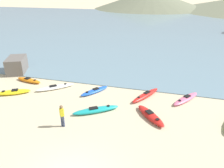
# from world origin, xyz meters

# --- Properties ---
(bay_water) EXTENTS (160.00, 70.00, 0.06)m
(bay_water) POSITION_xyz_m (0.00, 45.96, 0.03)
(bay_water) COLOR slate
(bay_water) RESTS_ON ground_plane
(kayak_on_sand_0) EXTENTS (2.11, 3.29, 0.40)m
(kayak_on_sand_0) POSITION_xyz_m (2.25, 9.79, 0.18)
(kayak_on_sand_0) COLOR red
(kayak_on_sand_0) RESTS_ON ground_plane
(kayak_on_sand_1) EXTENTS (3.17, 2.41, 0.40)m
(kayak_on_sand_1) POSITION_xyz_m (-0.90, 6.49, 0.18)
(kayak_on_sand_1) COLOR teal
(kayak_on_sand_1) RESTS_ON ground_plane
(kayak_on_sand_2) EXTENTS (2.87, 1.17, 0.37)m
(kayak_on_sand_2) POSITION_xyz_m (-8.86, 10.02, 0.16)
(kayak_on_sand_2) COLOR orange
(kayak_on_sand_2) RESTS_ON ground_plane
(kayak_on_sand_3) EXTENTS (2.97, 2.68, 0.36)m
(kayak_on_sand_3) POSITION_xyz_m (-5.67, 9.25, 0.16)
(kayak_on_sand_3) COLOR white
(kayak_on_sand_3) RESTS_ON ground_plane
(kayak_on_sand_5) EXTENTS (2.31, 3.02, 0.36)m
(kayak_on_sand_5) POSITION_xyz_m (5.41, 10.05, 0.16)
(kayak_on_sand_5) COLOR #E5668C
(kayak_on_sand_5) RESTS_ON ground_plane
(kayak_on_sand_6) EXTENTS (2.07, 2.72, 0.33)m
(kayak_on_sand_6) POSITION_xyz_m (-2.07, 9.51, 0.14)
(kayak_on_sand_6) COLOR blue
(kayak_on_sand_6) RESTS_ON ground_plane
(kayak_on_sand_7) EXTENTS (2.76, 2.02, 0.38)m
(kayak_on_sand_7) POSITION_xyz_m (-8.56, 7.42, 0.17)
(kayak_on_sand_7) COLOR yellow
(kayak_on_sand_7) RESTS_ON ground_plane
(kayak_on_sand_8) EXTENTS (2.47, 2.79, 0.41)m
(kayak_on_sand_8) POSITION_xyz_m (2.96, 6.78, 0.18)
(kayak_on_sand_8) COLOR red
(kayak_on_sand_8) RESTS_ON ground_plane
(person_near_foreground) EXTENTS (0.31, 0.27, 1.55)m
(person_near_foreground) POSITION_xyz_m (-2.37, 4.27, 0.89)
(person_near_foreground) COLOR #384260
(person_near_foreground) RESTS_ON ground_plane
(shoreline_rock) EXTENTS (2.69, 3.25, 1.60)m
(shoreline_rock) POSITION_xyz_m (-11.53, 11.95, 0.80)
(shoreline_rock) COLOR #605B56
(shoreline_rock) RESTS_ON ground_plane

